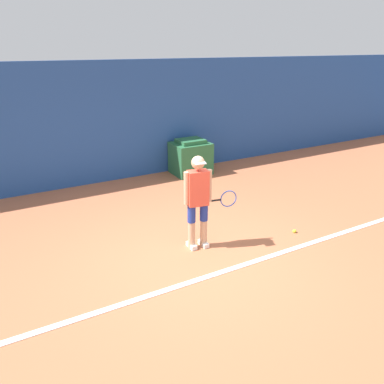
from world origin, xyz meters
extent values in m
plane|color=#B76642|center=(0.00, 0.00, 0.00)|extent=(24.00, 24.00, 0.00)
cube|color=#234C99|center=(0.00, 4.42, 1.49)|extent=(24.00, 0.10, 2.98)
cube|color=white|center=(0.00, -0.57, 0.01)|extent=(21.60, 0.10, 0.01)
cylinder|color=tan|center=(0.06, 0.33, 0.25)|extent=(0.12, 0.12, 0.50)
cylinder|color=navy|center=(0.06, 0.33, 0.65)|extent=(0.14, 0.14, 0.31)
cube|color=white|center=(0.06, 0.33, 0.04)|extent=(0.10, 0.24, 0.08)
cylinder|color=tan|center=(0.27, 0.29, 0.25)|extent=(0.12, 0.12, 0.50)
cylinder|color=navy|center=(0.27, 0.29, 0.65)|extent=(0.14, 0.14, 0.31)
cube|color=white|center=(0.27, 0.29, 0.04)|extent=(0.10, 0.24, 0.08)
cube|color=#E54C38|center=(0.16, 0.31, 1.10)|extent=(0.37, 0.26, 0.59)
sphere|color=tan|center=(0.16, 0.31, 1.54)|extent=(0.22, 0.22, 0.22)
cube|color=white|center=(0.15, 0.21, 1.56)|extent=(0.20, 0.15, 0.02)
cylinder|color=tan|center=(-0.03, 0.34, 1.12)|extent=(0.09, 0.09, 0.56)
cylinder|color=tan|center=(0.36, 0.27, 1.12)|extent=(0.09, 0.09, 0.56)
cylinder|color=black|center=(0.46, 0.25, 0.84)|extent=(0.22, 0.07, 0.03)
torus|color=#2851B2|center=(0.71, 0.20, 0.84)|extent=(0.30, 0.08, 0.30)
sphere|color=#D1E533|center=(2.02, -0.12, 0.03)|extent=(0.07, 0.07, 0.07)
cube|color=#28663D|center=(2.00, 3.91, 0.43)|extent=(0.98, 0.82, 0.85)
cube|color=#28663D|center=(2.00, 3.91, 0.90)|extent=(0.69, 0.57, 0.10)
camera|label=1|loc=(-2.69, -4.68, 3.29)|focal=35.00mm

